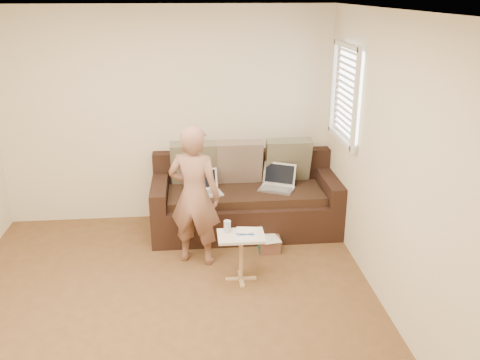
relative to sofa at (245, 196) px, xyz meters
The scene contains 17 objects.
floor 2.04m from the sofa, 116.89° to the right, with size 4.50×4.50×0.00m, color brown.
ceiling 2.95m from the sofa, 116.89° to the right, with size 4.50×4.50×0.00m, color white.
wall_back 1.34m from the sofa, 152.18° to the left, with size 4.00×4.00×0.00m, color beige.
wall_right 2.26m from the sofa, 58.21° to the right, with size 4.50×4.50×0.00m, color beige.
window_blinds 1.67m from the sofa, 14.68° to the right, with size 0.12×0.88×1.08m, color white, non-canonical shape.
sofa is the anchor object (origin of this frame).
pillow_left 0.74m from the sofa, 158.75° to the left, with size 0.55×0.14×0.55m, color brown, non-canonical shape.
pillow_mid 0.43m from the sofa, 103.19° to the left, with size 0.55×0.14×0.55m, color #6F574F, non-canonical shape.
pillow_right 0.70m from the sofa, 23.73° to the left, with size 0.55×0.14×0.55m, color brown, non-canonical shape.
laptop_silver 0.38m from the sofa, ahead, with size 0.40×0.29×0.27m, color #B7BABC, non-canonical shape.
laptop_white 0.50m from the sofa, 166.53° to the right, with size 0.36×0.26×0.26m, color white, non-canonical shape.
person 1.00m from the sofa, 129.84° to the right, with size 0.55×0.37×1.51m, color brown.
side_table 1.18m from the sofa, 98.13° to the right, with size 0.46×0.32×0.50m, color silver, non-canonical shape.
drinking_glass 1.13m from the sofa, 105.18° to the right, with size 0.07×0.07×0.12m, color silver, non-canonical shape.
scissors 1.18m from the sofa, 96.12° to the right, with size 0.18×0.10×0.02m, color silver, non-canonical shape.
paper_on_table 1.15m from the sofa, 95.43° to the right, with size 0.21×0.30×0.00m, color white, non-canonical shape.
striped_box 0.70m from the sofa, 69.99° to the right, with size 0.25×0.25×0.16m, color red, non-canonical shape.
Camera 1 is at (0.30, -3.82, 2.75)m, focal length 38.09 mm.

